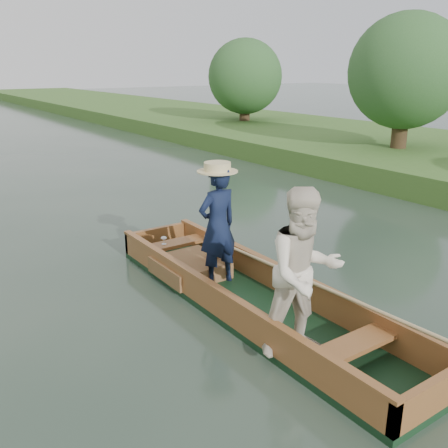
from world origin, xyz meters
TOP-DOWN VIEW (x-y plane):
  - ground at (0.00, 0.00)m, footprint 120.00×120.00m
  - trees_far at (0.71, 9.16)m, footprint 22.58×13.08m
  - punt at (-0.11, -0.23)m, footprint 1.30×5.12m

SIDE VIEW (x-z plane):
  - ground at x=0.00m, z-range 0.00..0.00m
  - punt at x=-0.11m, z-range -0.30..1.51m
  - trees_far at x=0.71m, z-range 0.32..4.62m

